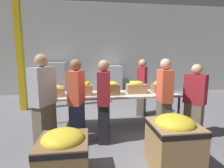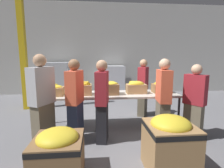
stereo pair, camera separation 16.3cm
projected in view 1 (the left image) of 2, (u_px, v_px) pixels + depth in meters
name	position (u px, v px, depth m)	size (l,w,h in m)	color
ground_plane	(110.00, 127.00, 4.15)	(30.00, 30.00, 0.00)	slate
wall_back	(99.00, 49.00, 7.83)	(16.00, 0.08, 4.00)	#B7B7B2
sorting_table	(110.00, 96.00, 4.03)	(3.16, 0.82, 0.81)	beige
banana_box_0	(53.00, 91.00, 3.76)	(0.46, 0.33, 0.26)	#A37A4C
banana_box_1	(83.00, 88.00, 3.87)	(0.40, 0.32, 0.32)	tan
banana_box_2	(110.00, 88.00, 3.93)	(0.43, 0.33, 0.31)	olive
banana_box_3	(136.00, 87.00, 4.08)	(0.45, 0.27, 0.29)	tan
banana_box_4	(161.00, 86.00, 4.20)	(0.43, 0.30, 0.28)	olive
volunteer_0	(142.00, 88.00, 4.91)	(0.39, 0.47, 1.59)	#6B604C
volunteer_1	(77.00, 102.00, 3.34)	(0.32, 0.47, 1.61)	#2D3856
volunteer_2	(44.00, 103.00, 3.10)	(0.42, 0.51, 1.70)	#6B604C
volunteer_3	(164.00, 99.00, 3.51)	(0.26, 0.46, 1.62)	#6B604C
volunteer_4	(194.00, 102.00, 3.53)	(0.41, 0.44, 1.51)	#6B604C
volunteer_5	(104.00, 102.00, 3.34)	(0.28, 0.46, 1.59)	black
donation_bin_0	(64.00, 154.00, 2.34)	(0.66, 0.66, 0.69)	olive
donation_bin_1	(174.00, 141.00, 2.53)	(0.66, 0.66, 0.83)	#A37A4C
support_pillar	(19.00, 45.00, 5.21)	(0.18, 0.18, 4.00)	gold
pallet_stack_0	(55.00, 80.00, 7.12)	(1.04, 1.04, 1.43)	olive
pallet_stack_1	(111.00, 81.00, 7.53)	(0.95, 0.95, 1.28)	olive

